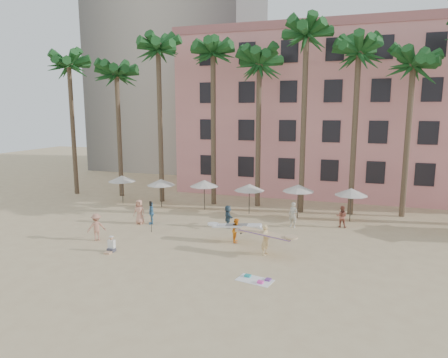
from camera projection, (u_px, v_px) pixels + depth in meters
ground at (209, 273)px, 21.17m from camera, size 120.00×120.00×0.00m
pink_hotel at (355, 115)px, 42.08m from camera, size 35.00×14.00×16.00m
palm_row at (276, 55)px, 32.88m from camera, size 44.40×5.40×16.30m
umbrella_row at (226, 185)px, 33.40m from camera, size 22.50×2.70×2.73m
beach_towel at (256, 280)px, 20.19m from camera, size 1.97×1.35×0.14m
carrier_yellow at (266, 238)px, 23.64m from camera, size 3.21×1.14×1.86m
carrier_white at (237, 229)px, 25.94m from camera, size 3.21×1.01×1.59m
beachgoers at (194, 217)px, 28.77m from camera, size 16.41×9.02×1.87m
paddle at (151, 213)px, 28.01m from camera, size 0.18×0.04×2.23m
seated_man at (111, 247)px, 24.21m from camera, size 0.42×0.74×0.96m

